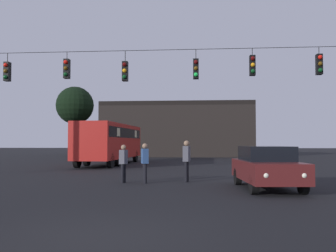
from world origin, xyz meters
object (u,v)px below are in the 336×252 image
(pedestrian_crossing_right, at_px, (187,158))
(tree_left_silhouette, at_px, (75,106))
(city_bus, at_px, (111,140))
(car_near_right, at_px, (267,167))
(pedestrian_crossing_center, at_px, (123,161))
(pedestrian_crossing_left, at_px, (145,161))

(pedestrian_crossing_right, distance_m, tree_left_silhouette, 35.89)
(city_bus, bearing_deg, pedestrian_crossing_right, -63.64)
(city_bus, height_order, car_near_right, city_bus)
(pedestrian_crossing_right, relative_size, tree_left_silhouette, 0.20)
(pedestrian_crossing_right, bearing_deg, car_near_right, -35.94)
(pedestrian_crossing_center, relative_size, pedestrian_crossing_right, 0.90)
(tree_left_silhouette, bearing_deg, pedestrian_crossing_right, -64.17)
(city_bus, height_order, pedestrian_crossing_right, city_bus)
(pedestrian_crossing_right, bearing_deg, city_bus, 116.36)
(pedestrian_crossing_center, distance_m, tree_left_silhouette, 35.34)
(city_bus, xyz_separation_m, pedestrian_crossing_center, (3.59, -12.96, -0.99))
(car_near_right, bearing_deg, city_bus, 121.99)
(pedestrian_crossing_center, height_order, pedestrian_crossing_right, pedestrian_crossing_right)
(city_bus, xyz_separation_m, pedestrian_crossing_left, (4.49, -13.05, -0.95))
(pedestrian_crossing_left, height_order, pedestrian_crossing_right, pedestrian_crossing_right)
(car_near_right, bearing_deg, pedestrian_crossing_right, 144.06)
(pedestrian_crossing_center, bearing_deg, pedestrian_crossing_right, 10.98)
(car_near_right, relative_size, tree_left_silhouette, 0.50)
(pedestrian_crossing_center, bearing_deg, tree_left_silhouette, 111.65)
(city_bus, distance_m, car_near_right, 17.23)
(pedestrian_crossing_center, distance_m, pedestrian_crossing_right, 2.63)
(car_near_right, height_order, pedestrian_crossing_center, pedestrian_crossing_center)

